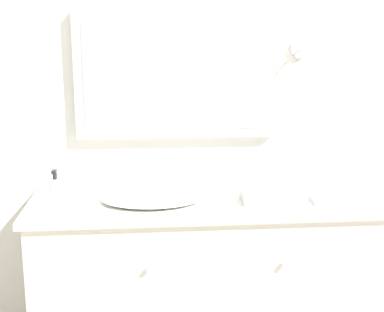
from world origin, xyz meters
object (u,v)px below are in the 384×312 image
Objects in this scene: soap_bottle at (56,196)px; appliance_box at (267,190)px; picture_frame at (288,178)px; sink_basin at (152,196)px.

soap_bottle is 0.88× the size of appliance_box.
picture_frame is at bearing 13.88° from soap_bottle.
appliance_box is (0.52, -0.07, 0.04)m from sink_basin.
appliance_box is (0.92, 0.10, -0.03)m from soap_bottle.
appliance_box is 1.75× the size of picture_frame.
sink_basin is at bearing 23.23° from soap_bottle.
soap_bottle is (-0.40, -0.17, 0.06)m from sink_basin.
picture_frame is (0.66, 0.09, 0.05)m from sink_basin.
sink_basin is 3.57× the size of picture_frame.
appliance_box is at bearing -131.24° from picture_frame.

